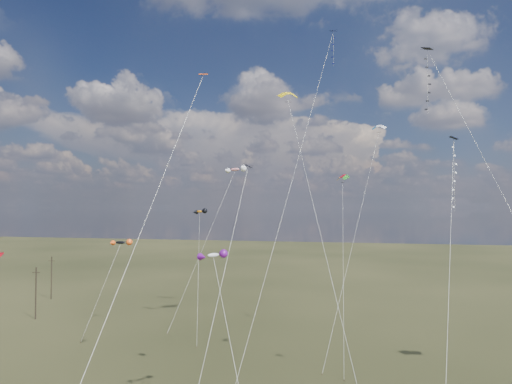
% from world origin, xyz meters
% --- Properties ---
extents(utility_pole_near, '(1.40, 0.20, 8.00)m').
position_xyz_m(utility_pole_near, '(-38.00, 30.00, 4.09)').
color(utility_pole_near, black).
rests_on(utility_pole_near, ground).
extents(utility_pole_far, '(1.40, 0.20, 8.00)m').
position_xyz_m(utility_pole_far, '(-46.00, 44.00, 4.09)').
color(utility_pole_far, black).
rests_on(utility_pole_far, ground).
extents(diamond_black_high, '(8.89, 21.59, 31.27)m').
position_xyz_m(diamond_black_high, '(17.70, 9.07, 26.65)').
color(diamond_black_high, black).
rests_on(diamond_black_high, ground).
extents(diamond_navy_tall, '(7.98, 21.60, 39.13)m').
position_xyz_m(diamond_navy_tall, '(7.54, 22.75, 33.65)').
color(diamond_navy_tall, '#09134F').
rests_on(diamond_navy_tall, ground).
extents(diamond_black_mid, '(1.70, 13.29, 21.13)m').
position_xyz_m(diamond_black_mid, '(1.34, 3.62, 14.37)').
color(diamond_black_mid, black).
rests_on(diamond_black_mid, ground).
extents(diamond_navy_right, '(4.10, 16.08, 23.33)m').
position_xyz_m(diamond_navy_right, '(18.99, 9.31, 19.21)').
color(diamond_navy_right, '#0F184A').
rests_on(diamond_navy_right, ground).
extents(diamond_orange_center, '(1.00, 24.83, 29.35)m').
position_xyz_m(diamond_orange_center, '(-2.26, -1.24, 19.53)').
color(diamond_orange_center, '#CE4108').
rests_on(diamond_orange_center, ground).
extents(parafoil_yellow, '(11.63, 26.72, 32.86)m').
position_xyz_m(parafoil_yellow, '(2.25, 26.85, 32.02)').
color(parafoil_yellow, '#DFBC0A').
rests_on(parafoil_yellow, ground).
extents(parafoil_blue_white, '(7.95, 26.19, 30.57)m').
position_xyz_m(parafoil_blue_white, '(13.97, 41.76, 29.75)').
color(parafoil_blue_white, '#0D65AA').
rests_on(parafoil_blue_white, ground).
extents(parafoil_tricolor, '(2.03, 15.21, 21.93)m').
position_xyz_m(parafoil_tricolor, '(8.96, 29.55, 21.24)').
color(parafoil_tricolor, '#E5A708').
rests_on(parafoil_tricolor, ground).
extents(novelty_black_orange, '(3.04, 7.96, 12.74)m').
position_xyz_m(novelty_black_orange, '(-22.41, 27.98, 12.24)').
color(novelty_black_orange, black).
rests_on(novelty_black_orange, ground).
extents(novelty_orange_black, '(4.80, 11.19, 17.15)m').
position_xyz_m(novelty_orange_black, '(-12.08, 32.58, 16.59)').
color(novelty_orange_black, orange).
rests_on(novelty_orange_black, ground).
extents(novelty_white_purple, '(6.81, 9.37, 13.76)m').
position_xyz_m(novelty_white_purple, '(-0.28, 4.26, 13.29)').
color(novelty_white_purple, silver).
rests_on(novelty_white_purple, ground).
extents(novelty_redwhite_stripe, '(8.07, 12.39, 23.98)m').
position_xyz_m(novelty_redwhite_stripe, '(-8.43, 38.63, 23.31)').
color(novelty_redwhite_stripe, red).
rests_on(novelty_redwhite_stripe, ground).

